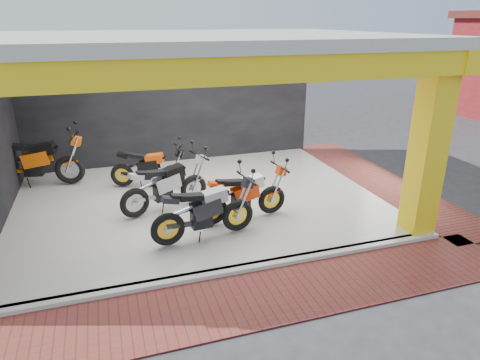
% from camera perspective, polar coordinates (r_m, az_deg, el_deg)
% --- Properties ---
extents(ground, '(80.00, 80.00, 0.00)m').
position_cam_1_polar(ground, '(8.15, -2.39, -8.49)').
color(ground, '#2D2D30').
rests_on(ground, ground).
extents(showroom_floor, '(8.00, 6.00, 0.10)m').
position_cam_1_polar(showroom_floor, '(9.88, -5.55, -2.81)').
color(showroom_floor, white).
rests_on(showroom_floor, ground).
extents(showroom_ceiling, '(8.40, 6.40, 0.20)m').
position_cam_1_polar(showroom_ceiling, '(9.07, -6.35, 18.22)').
color(showroom_ceiling, beige).
rests_on(showroom_ceiling, corner_column).
extents(back_wall, '(8.20, 0.20, 3.50)m').
position_cam_1_polar(back_wall, '(12.32, -9.06, 10.04)').
color(back_wall, black).
rests_on(back_wall, ground).
extents(corner_column, '(0.50, 0.50, 3.50)m').
position_cam_1_polar(corner_column, '(8.60, 23.79, 3.93)').
color(corner_column, yellow).
rests_on(corner_column, ground).
extents(header_beam_front, '(8.40, 0.30, 0.40)m').
position_cam_1_polar(header_beam_front, '(6.20, -0.27, 14.46)').
color(header_beam_front, yellow).
rests_on(header_beam_front, corner_column).
extents(header_beam_right, '(0.30, 6.40, 0.40)m').
position_cam_1_polar(header_beam_right, '(10.66, 16.18, 16.30)').
color(header_beam_right, yellow).
rests_on(header_beam_right, corner_column).
extents(floor_kerb, '(8.00, 0.20, 0.10)m').
position_cam_1_polar(floor_kerb, '(7.29, -0.18, -11.87)').
color(floor_kerb, white).
rests_on(floor_kerb, ground).
extents(paver_front, '(9.00, 1.40, 0.03)m').
position_cam_1_polar(paver_front, '(6.70, 1.94, -15.54)').
color(paver_front, maroon).
rests_on(paver_front, ground).
extents(paver_right, '(1.40, 7.00, 0.03)m').
position_cam_1_polar(paver_right, '(11.78, 17.85, 0.03)').
color(paver_right, maroon).
rests_on(paver_right, ground).
extents(moto_hero, '(2.11, 0.97, 1.24)m').
position_cam_1_polar(moto_hero, '(8.86, 4.28, -0.88)').
color(moto_hero, '#F63B0A').
rests_on(moto_hero, showroom_floor).
extents(moto_row_a, '(2.20, 1.04, 1.30)m').
position_cam_1_polar(moto_row_a, '(8.10, -0.32, -2.76)').
color(moto_row_a, black).
rests_on(moto_row_a, showroom_floor).
extents(moto_row_b, '(2.26, 1.39, 1.30)m').
position_cam_1_polar(moto_row_b, '(9.45, -6.30, 0.61)').
color(moto_row_b, '#B2B5BA').
rests_on(moto_row_b, showroom_floor).
extents(moto_row_c, '(2.06, 1.35, 1.18)m').
position_cam_1_polar(moto_row_c, '(10.37, -8.99, 1.98)').
color(moto_row_c, black).
rests_on(moto_row_c, showroom_floor).
extents(moto_row_d, '(2.54, 1.32, 1.48)m').
position_cam_1_polar(moto_row_d, '(11.24, -21.96, 2.97)').
color(moto_row_d, '#F7640A').
rests_on(moto_row_d, showroom_floor).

